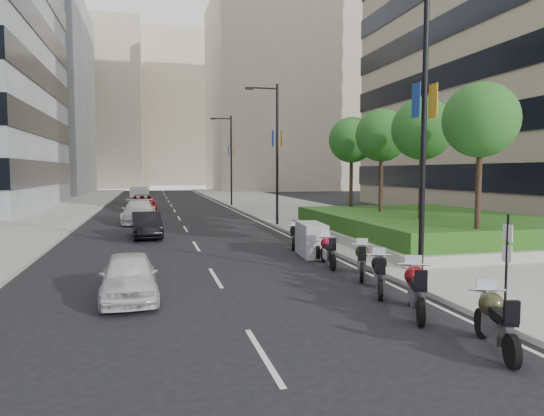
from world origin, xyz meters
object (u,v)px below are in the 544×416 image
object	(u,v)px
lamp_post_0	(419,119)
lamp_post_1	(275,147)
motorcycle_4	(328,251)
motorcycle_2	(379,274)
motorcycle_3	(362,260)
motorcycle_5	(311,240)
car_b	(146,225)
motorcycle_0	(495,321)
parking_sign	(507,257)
lamp_post_2	(230,156)
motorcycle_1	(416,290)
delivery_van	(140,195)
car_a	(129,276)
motorcycle_6	(294,236)
car_d	(142,203)
car_c	(139,212)

from	to	relation	value
lamp_post_0	lamp_post_1	world-z (taller)	same
motorcycle_4	motorcycle_2	bearing A→B (deg)	-171.66
motorcycle_3	motorcycle_5	world-z (taller)	motorcycle_5
motorcycle_4	motorcycle_3	bearing A→B (deg)	-160.44
car_b	motorcycle_5	bearing A→B (deg)	-52.31
motorcycle_0	motorcycle_5	size ratio (longest dim) A/B	0.90
parking_sign	lamp_post_1	bearing A→B (deg)	91.88
lamp_post_2	motorcycle_0	size ratio (longest dim) A/B	4.14
lamp_post_0	lamp_post_2	size ratio (longest dim) A/B	1.00
parking_sign	motorcycle_0	xyz separation A→B (m)	(-1.83, -1.91, -0.85)
motorcycle_1	delivery_van	size ratio (longest dim) A/B	0.49
motorcycle_5	car_a	xyz separation A→B (m)	(-7.08, -5.21, -0.05)
motorcycle_3	car_b	bearing A→B (deg)	55.76
lamp_post_1	car_a	world-z (taller)	lamp_post_1
lamp_post_2	motorcycle_6	size ratio (longest dim) A/B	4.69
lamp_post_0	motorcycle_1	bearing A→B (deg)	-120.66
lamp_post_2	motorcycle_1	size ratio (longest dim) A/B	4.04
car_b	car_d	size ratio (longest dim) A/B	0.79
motorcycle_1	car_d	bearing A→B (deg)	35.15
motorcycle_0	motorcycle_4	distance (m)	8.88
motorcycle_2	car_a	bearing A→B (deg)	105.29
motorcycle_5	car_b	size ratio (longest dim) A/B	0.58
motorcycle_4	delivery_van	bearing A→B (deg)	19.20
motorcycle_0	car_b	xyz separation A→B (m)	(-6.76, 18.56, 0.08)
lamp_post_1	motorcycle_2	bearing A→B (deg)	-94.28
car_a	lamp_post_1	bearing A→B (deg)	60.52
lamp_post_1	motorcycle_4	xyz separation A→B (m)	(-1.30, -13.02, -4.50)
motorcycle_6	delivery_van	bearing A→B (deg)	31.90
parking_sign	motorcycle_3	size ratio (longest dim) A/B	1.27
lamp_post_2	delivery_van	size ratio (longest dim) A/B	1.98
motorcycle_3	motorcycle_0	bearing A→B (deg)	-157.61
lamp_post_2	parking_sign	distance (m)	38.18
motorcycle_5	car_c	size ratio (longest dim) A/B	0.44
motorcycle_1	motorcycle_5	size ratio (longest dim) A/B	0.92
motorcycle_2	motorcycle_6	distance (m)	8.58
lamp_post_2	motorcycle_2	size ratio (longest dim) A/B	4.49
lamp_post_1	motorcycle_1	xyz separation A→B (m)	(-1.40, -19.36, -4.43)
parking_sign	car_c	size ratio (longest dim) A/B	0.46
delivery_van	motorcycle_3	bearing A→B (deg)	-74.82
lamp_post_1	car_b	world-z (taller)	lamp_post_1
car_d	motorcycle_3	bearing A→B (deg)	-77.19
motorcycle_6	car_c	xyz separation A→B (m)	(-7.19, 12.79, 0.26)
motorcycle_2	motorcycle_0	bearing A→B (deg)	-154.48
motorcycle_0	car_a	distance (m)	9.21
motorcycle_3	car_a	size ratio (longest dim) A/B	0.53
motorcycle_5	lamp_post_2	bearing A→B (deg)	3.09
lamp_post_1	motorcycle_5	xyz separation A→B (m)	(-1.23, -10.87, -4.37)
motorcycle_1	car_c	bearing A→B (deg)	40.10
lamp_post_1	car_d	size ratio (longest dim) A/B	1.72
motorcycle_1	car_a	size ratio (longest dim) A/B	0.59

